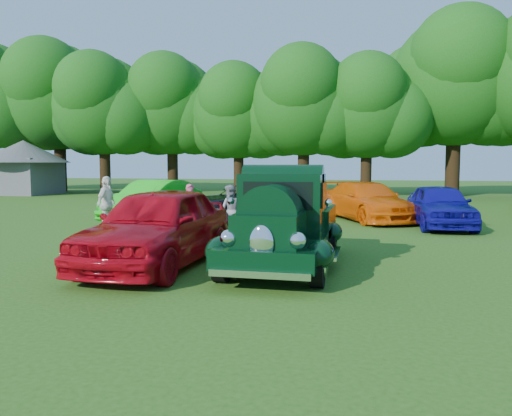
% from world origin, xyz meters
% --- Properties ---
extents(ground, '(120.00, 120.00, 0.00)m').
position_xyz_m(ground, '(0.00, 0.00, 0.00)').
color(ground, '#264C11').
rests_on(ground, ground).
extents(hero_pickup, '(2.36, 5.07, 1.98)m').
position_xyz_m(hero_pickup, '(0.66, -0.08, 0.86)').
color(hero_pickup, black).
rests_on(hero_pickup, ground).
extents(red_convertible, '(2.06, 5.05, 1.71)m').
position_xyz_m(red_convertible, '(-1.99, -0.66, 0.86)').
color(red_convertible, '#AB0713').
rests_on(red_convertible, ground).
extents(back_car_lime, '(2.46, 4.99, 1.57)m').
position_xyz_m(back_car_lime, '(-5.70, 7.28, 0.79)').
color(back_car_lime, '#17AF17').
rests_on(back_car_lime, ground).
extents(back_car_black, '(4.33, 5.36, 1.36)m').
position_xyz_m(back_car_black, '(-2.54, 9.30, 0.68)').
color(back_car_black, black).
rests_on(back_car_black, ground).
extents(back_car_orange, '(4.20, 5.53, 1.49)m').
position_xyz_m(back_car_orange, '(2.33, 9.33, 0.75)').
color(back_car_orange, '#E05707').
rests_on(back_car_orange, ground).
extents(back_car_blue, '(2.20, 4.59, 1.51)m').
position_xyz_m(back_car_blue, '(4.77, 7.60, 0.76)').
color(back_car_blue, '#0F0C87').
rests_on(back_car_blue, ground).
extents(spectator_pink, '(0.67, 0.59, 1.55)m').
position_xyz_m(spectator_pink, '(-3.20, 4.60, 0.78)').
color(spectator_pink, '#BF4E6D').
rests_on(spectator_pink, ground).
extents(spectator_grey, '(0.97, 0.94, 1.57)m').
position_xyz_m(spectator_grey, '(-1.66, 3.90, 0.78)').
color(spectator_grey, gray).
rests_on(spectator_grey, ground).
extents(spectator_white, '(0.47, 1.07, 1.80)m').
position_xyz_m(spectator_white, '(-5.83, 3.99, 0.90)').
color(spectator_white, silver).
rests_on(spectator_white, ground).
extents(gazebo, '(6.40, 6.40, 3.90)m').
position_xyz_m(gazebo, '(-22.00, 21.00, 2.40)').
color(gazebo, '#525156').
rests_on(gazebo, ground).
extents(tree_line, '(64.37, 10.54, 11.97)m').
position_xyz_m(tree_line, '(-1.35, 24.28, 6.87)').
color(tree_line, black).
rests_on(tree_line, ground).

